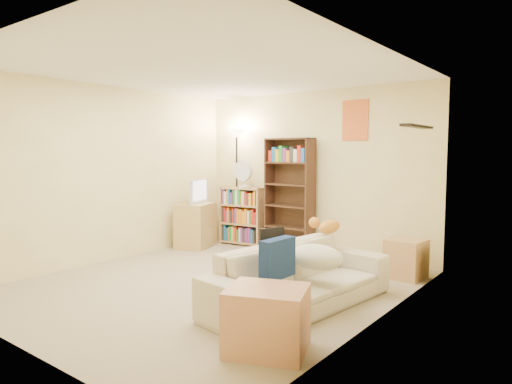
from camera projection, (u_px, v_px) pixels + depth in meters
room at (213, 147)px, 5.27m from camera, size 4.50×4.54×2.52m
sofa at (300, 277)px, 4.59m from camera, size 2.33×1.37×0.62m
navy_pillow at (278, 258)px, 4.18m from camera, size 0.13×0.41×0.37m
cream_blanket at (316, 257)px, 4.50m from camera, size 0.57×0.41×0.24m
tabby_cat at (327, 226)px, 5.33m from camera, size 0.49×0.22×0.17m
coffee_table at (270, 265)px, 5.16m from camera, size 0.89×1.12×0.44m
laptop at (278, 249)px, 5.22m from camera, size 0.41×0.33×0.03m
laptop_screen at (272, 237)px, 5.34m from camera, size 0.14×0.31×0.22m
mug at (255, 253)px, 4.86m from camera, size 0.11×0.11×0.10m
tv_remote at (299, 250)px, 5.21m from camera, size 0.07×0.18×0.02m
tv_stand at (196, 225)px, 7.52m from camera, size 0.68×0.80×0.72m
television at (195, 192)px, 7.47m from camera, size 0.74×0.54×0.39m
tall_bookshelf at (289, 192)px, 7.12m from camera, size 0.81×0.30×1.78m
short_bookshelf at (243, 216)px, 7.71m from camera, size 0.79×0.40×0.97m
desk_fan at (243, 174)px, 7.58m from camera, size 0.35×0.19×0.45m
floor_lamp at (237, 152)px, 7.72m from camera, size 0.33×0.33×1.95m
side_table at (406, 259)px, 5.66m from camera, size 0.46×0.46×0.49m
end_cabinet at (267, 320)px, 3.56m from camera, size 0.75×0.70×0.51m
book_stacks at (304, 250)px, 6.91m from camera, size 0.46×0.20×0.19m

